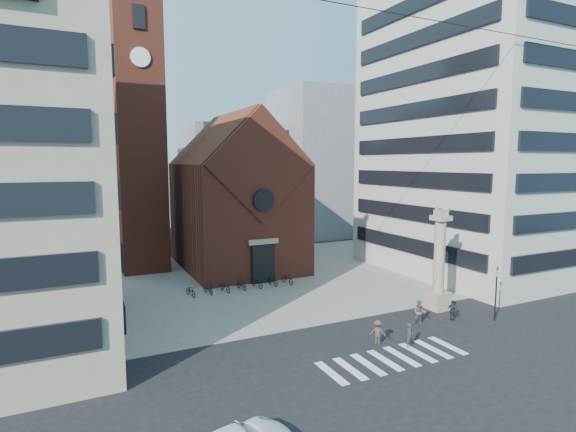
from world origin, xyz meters
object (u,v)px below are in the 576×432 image
object	(u,v)px
lion_column	(439,269)
traffic_light	(496,292)
pedestrian_0	(410,335)
pedestrian_1	(419,312)
scooter_0	(191,291)
pedestrian_2	(453,311)

from	to	relation	value
lion_column	traffic_light	xyz separation A→B (m)	(1.99, -4.00, -1.17)
traffic_light	pedestrian_0	world-z (taller)	traffic_light
lion_column	pedestrian_1	bearing A→B (deg)	-151.44
pedestrian_0	scooter_0	xyz separation A→B (m)	(-10.37, 17.56, -0.27)
pedestrian_2	scooter_0	xyz separation A→B (m)	(-16.76, 15.09, -0.25)
lion_column	pedestrian_0	distance (m)	9.36
pedestrian_1	traffic_light	bearing A→B (deg)	23.23
traffic_light	pedestrian_2	bearing A→B (deg)	155.19
traffic_light	pedestrian_0	bearing A→B (deg)	-173.42
traffic_light	pedestrian_0	size ratio (longest dim) A/B	2.62
pedestrian_1	pedestrian_0	bearing A→B (deg)	-98.87
pedestrian_2	scooter_0	bearing A→B (deg)	45.36
pedestrian_0	pedestrian_2	distance (m)	6.85
pedestrian_1	lion_column	bearing A→B (deg)	69.51
lion_column	scooter_0	size ratio (longest dim) A/B	4.51
pedestrian_1	pedestrian_2	distance (m)	2.93
lion_column	pedestrian_0	size ratio (longest dim) A/B	5.29
pedestrian_1	scooter_0	xyz separation A→B (m)	(-13.88, 14.60, -0.39)
pedestrian_1	scooter_0	world-z (taller)	pedestrian_1
lion_column	traffic_light	bearing A→B (deg)	-63.54
lion_column	scooter_0	distance (m)	21.91
traffic_light	scooter_0	xyz separation A→B (m)	(-19.76, 16.48, -1.73)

